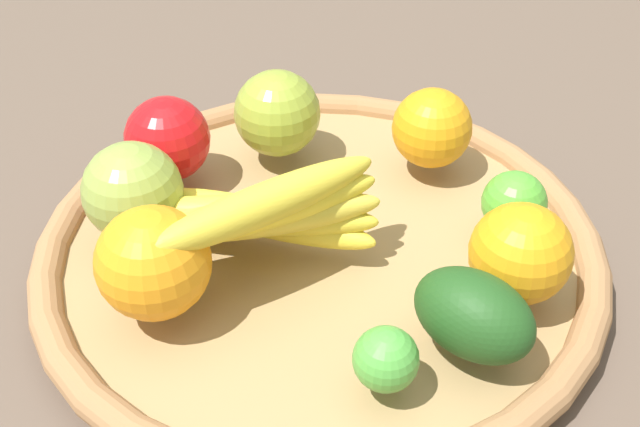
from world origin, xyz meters
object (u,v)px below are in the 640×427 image
at_px(apple_2, 167,139).
at_px(apple_1, 133,191).
at_px(orange_2, 152,261).
at_px(apple_0, 277,113).
at_px(lime_1, 514,203).
at_px(orange_1, 520,254).
at_px(orange_0, 432,128).
at_px(banana_bunch, 259,213).
at_px(avocado, 474,315).
at_px(lime_0, 386,359).

bearing_deg(apple_2, apple_1, -135.72).
bearing_deg(orange_2, apple_2, 60.27).
bearing_deg(apple_2, apple_0, -12.08).
bearing_deg(lime_1, apple_0, 114.78).
relative_size(orange_1, orange_0, 1.05).
height_order(banana_bunch, avocado, banana_bunch).
bearing_deg(banana_bunch, apple_2, 93.69).
distance_m(banana_bunch, orange_1, 0.19).
height_order(lime_1, apple_1, apple_1).
xyz_separation_m(orange_0, lime_1, (-0.01, -0.11, -0.01)).
relative_size(banana_bunch, lime_1, 3.70).
distance_m(banana_bunch, lime_0, 0.15).
relative_size(apple_0, avocado, 0.89).
bearing_deg(apple_1, orange_2, -105.28).
relative_size(orange_2, orange_1, 1.10).
xyz_separation_m(banana_bunch, apple_0, (0.09, 0.11, -0.00)).
bearing_deg(lime_1, orange_0, 85.81).
distance_m(avocado, apple_1, 0.27).
bearing_deg(orange_0, apple_1, 167.09).
xyz_separation_m(orange_0, avocado, (-0.12, -0.18, -0.01)).
xyz_separation_m(orange_2, apple_1, (0.02, 0.08, -0.00)).
bearing_deg(orange_1, apple_1, 131.74).
bearing_deg(lime_0, apple_0, 71.90).
xyz_separation_m(banana_bunch, apple_2, (-0.01, 0.13, -0.01)).
height_order(banana_bunch, orange_1, banana_bunch).
height_order(orange_0, apple_1, apple_1).
bearing_deg(lime_0, orange_1, 5.43).
distance_m(orange_2, avocado, 0.22).
distance_m(orange_2, apple_0, 0.21).
relative_size(orange_2, banana_bunch, 0.43).
xyz_separation_m(orange_2, banana_bunch, (0.09, 0.00, 0.00)).
distance_m(apple_2, orange_0, 0.23).
distance_m(banana_bunch, apple_0, 0.14).
xyz_separation_m(banana_bunch, orange_1, (0.13, -0.14, -0.00)).
bearing_deg(apple_2, avocado, -75.33).
height_order(apple_0, apple_1, apple_1).
distance_m(orange_2, orange_0, 0.27).
bearing_deg(lime_1, apple_2, 130.59).
xyz_separation_m(orange_2, orange_1, (0.22, -0.13, -0.00)).
relative_size(apple_2, orange_1, 0.99).
bearing_deg(orange_0, lime_0, -137.16).
xyz_separation_m(apple_0, apple_1, (-0.15, -0.03, 0.00)).
bearing_deg(orange_1, lime_0, -174.57).
relative_size(lime_1, apple_1, 0.66).
height_order(lime_0, orange_1, orange_1).
bearing_deg(lime_1, apple_1, 145.87).
height_order(apple_0, lime_1, apple_0).
height_order(lime_0, orange_0, orange_0).
distance_m(orange_2, apple_2, 0.16).
bearing_deg(apple_2, banana_bunch, -86.31).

